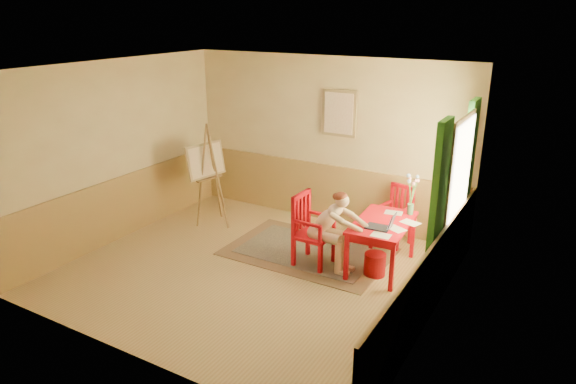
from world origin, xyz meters
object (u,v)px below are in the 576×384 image
Objects in this scene: table at (382,227)px; figure at (331,226)px; chair_back at (396,215)px; chair_left at (311,230)px; laptop at (382,225)px; easel at (207,165)px.

figure is (-0.61, -0.37, 0.02)m from table.
figure is at bearing -111.24° from chair_back.
table is at bearing 31.34° from figure.
figure is (-0.51, -1.30, 0.19)m from chair_back.
figure is at bearing -1.80° from chair_left.
chair_back is 0.79× the size of figure.
figure reaches higher than table.
chair_back is (-0.11, 0.93, -0.16)m from table.
laptop reaches higher than chair_back.
chair_back is 1.41m from figure.
easel reaches higher than laptop.
laptop is at bearing -80.91° from chair_back.
easel is (-3.07, -0.75, 0.56)m from chair_back.
chair_back reaches higher than table.
chair_left is 0.89× the size of figure.
figure is 0.68× the size of easel.
figure is at bearing -169.16° from laptop.
chair_left is 1.53m from chair_back.
chair_left is at bearing -173.06° from laptop.
easel is at bearing -166.22° from chair_back.
chair_left is 0.61× the size of easel.
chair_left is 1.04m from laptop.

